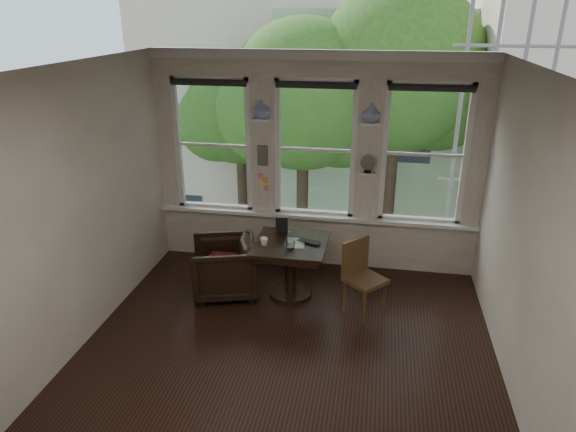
% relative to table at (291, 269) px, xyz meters
% --- Properties ---
extents(ground, '(4.50, 4.50, 0.00)m').
position_rel_table_xyz_m(ground, '(0.16, -1.22, -0.38)').
color(ground, black).
rests_on(ground, ground).
extents(ceiling, '(4.50, 4.50, 0.00)m').
position_rel_table_xyz_m(ceiling, '(0.16, -1.22, 2.62)').
color(ceiling, silver).
rests_on(ceiling, ground).
extents(wall_back, '(4.50, 0.00, 4.50)m').
position_rel_table_xyz_m(wall_back, '(0.16, 1.03, 1.12)').
color(wall_back, silver).
rests_on(wall_back, ground).
extents(wall_front, '(4.50, 0.00, 4.50)m').
position_rel_table_xyz_m(wall_front, '(0.16, -3.47, 1.12)').
color(wall_front, silver).
rests_on(wall_front, ground).
extents(wall_left, '(0.00, 4.50, 4.50)m').
position_rel_table_xyz_m(wall_left, '(-2.09, -1.22, 1.12)').
color(wall_left, silver).
rests_on(wall_left, ground).
extents(wall_right, '(0.00, 4.50, 4.50)m').
position_rel_table_xyz_m(wall_right, '(2.41, -1.22, 1.12)').
color(wall_right, silver).
rests_on(wall_right, ground).
extents(window_left, '(1.10, 0.12, 1.90)m').
position_rel_table_xyz_m(window_left, '(-1.29, 1.03, 1.32)').
color(window_left, white).
rests_on(window_left, ground).
extents(window_center, '(1.10, 0.12, 1.90)m').
position_rel_table_xyz_m(window_center, '(0.16, 1.03, 1.32)').
color(window_center, white).
rests_on(window_center, ground).
extents(window_right, '(1.10, 0.12, 1.90)m').
position_rel_table_xyz_m(window_right, '(1.61, 1.03, 1.32)').
color(window_right, white).
rests_on(window_right, ground).
extents(shelf_left, '(0.26, 0.16, 0.03)m').
position_rel_table_xyz_m(shelf_left, '(-0.56, 0.93, 1.73)').
color(shelf_left, white).
rests_on(shelf_left, ground).
extents(shelf_right, '(0.26, 0.16, 0.03)m').
position_rel_table_xyz_m(shelf_right, '(0.89, 0.93, 1.73)').
color(shelf_right, white).
rests_on(shelf_right, ground).
extents(intercom, '(0.14, 0.06, 0.28)m').
position_rel_table_xyz_m(intercom, '(-0.56, 0.96, 1.23)').
color(intercom, '#59544F').
rests_on(intercom, ground).
extents(sticky_notes, '(0.16, 0.01, 0.24)m').
position_rel_table_xyz_m(sticky_notes, '(-0.56, 0.96, 0.88)').
color(sticky_notes, pink).
rests_on(sticky_notes, ground).
extents(desk_fan, '(0.20, 0.20, 0.24)m').
position_rel_table_xyz_m(desk_fan, '(0.89, 0.91, 1.16)').
color(desk_fan, '#59544F').
rests_on(desk_fan, ground).
extents(vase_left, '(0.24, 0.24, 0.25)m').
position_rel_table_xyz_m(vase_left, '(-0.56, 0.93, 1.86)').
color(vase_left, white).
rests_on(vase_left, shelf_left).
extents(vase_right, '(0.24, 0.24, 0.25)m').
position_rel_table_xyz_m(vase_right, '(0.89, 0.93, 1.86)').
color(vase_right, white).
rests_on(vase_right, shelf_right).
extents(table, '(0.90, 0.90, 0.75)m').
position_rel_table_xyz_m(table, '(0.00, 0.00, 0.00)').
color(table, black).
rests_on(table, ground).
extents(armchair_left, '(1.01, 1.00, 0.74)m').
position_rel_table_xyz_m(armchair_left, '(-0.86, -0.10, -0.00)').
color(armchair_left, black).
rests_on(armchair_left, ground).
extents(cushion_red, '(0.45, 0.45, 0.06)m').
position_rel_table_xyz_m(cushion_red, '(-0.86, -0.10, 0.08)').
color(cushion_red, maroon).
rests_on(cushion_red, armchair_left).
extents(side_chair_right, '(0.59, 0.59, 0.92)m').
position_rel_table_xyz_m(side_chair_right, '(0.96, -0.26, 0.09)').
color(side_chair_right, '#4B341B').
rests_on(side_chair_right, ground).
extents(laptop, '(0.34, 0.28, 0.02)m').
position_rel_table_xyz_m(laptop, '(0.22, -0.00, 0.39)').
color(laptop, black).
rests_on(laptop, table).
extents(mug, '(0.11, 0.11, 0.09)m').
position_rel_table_xyz_m(mug, '(-0.32, -0.13, 0.42)').
color(mug, white).
rests_on(mug, table).
extents(drinking_glass, '(0.15, 0.15, 0.10)m').
position_rel_table_xyz_m(drinking_glass, '(0.02, -0.18, 0.43)').
color(drinking_glass, white).
rests_on(drinking_glass, table).
extents(tablet, '(0.17, 0.10, 0.22)m').
position_rel_table_xyz_m(tablet, '(-0.16, 0.25, 0.48)').
color(tablet, black).
rests_on(tablet, table).
extents(papers, '(0.26, 0.32, 0.00)m').
position_rel_table_xyz_m(papers, '(0.06, -0.00, 0.38)').
color(papers, silver).
rests_on(papers, table).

